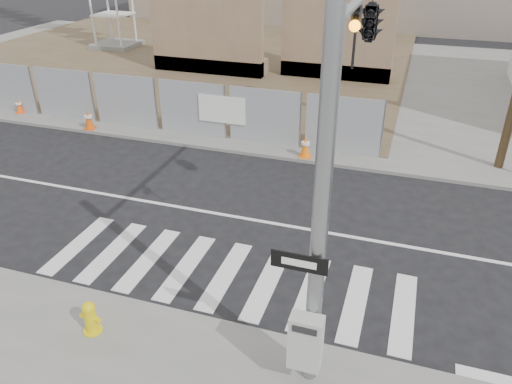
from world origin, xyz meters
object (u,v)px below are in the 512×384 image
(fire_hydrant, at_px, (90,317))
(traffic_cone_c, at_px, (89,120))
(signal_pole, at_px, (356,75))
(traffic_cone_b, at_px, (19,106))
(traffic_cone_d, at_px, (305,146))

(fire_hydrant, bearing_deg, traffic_cone_c, 136.44)
(signal_pole, bearing_deg, traffic_cone_b, 154.63)
(fire_hydrant, relative_size, traffic_cone_c, 0.93)
(traffic_cone_b, relative_size, traffic_cone_d, 0.80)
(signal_pole, relative_size, fire_hydrant, 9.81)
(signal_pole, distance_m, traffic_cone_d, 7.95)
(signal_pole, xyz_separation_m, traffic_cone_c, (-10.74, 6.27, -4.29))
(traffic_cone_b, distance_m, traffic_cone_c, 3.92)
(traffic_cone_c, height_order, traffic_cone_d, traffic_cone_d)
(signal_pole, distance_m, traffic_cone_b, 16.74)
(signal_pole, distance_m, fire_hydrant, 6.79)
(signal_pole, xyz_separation_m, traffic_cone_d, (-2.22, 6.32, -4.29))
(signal_pole, height_order, traffic_cone_c, signal_pole)
(fire_hydrant, height_order, traffic_cone_b, fire_hydrant)
(traffic_cone_b, xyz_separation_m, traffic_cone_c, (3.87, -0.66, 0.07))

